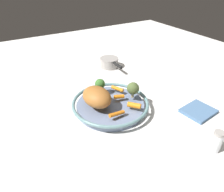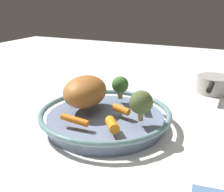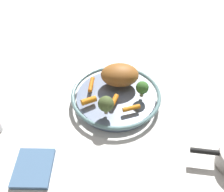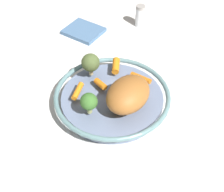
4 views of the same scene
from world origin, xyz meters
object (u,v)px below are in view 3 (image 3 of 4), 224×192
at_px(baby_carrot_right, 115,100).
at_px(broccoli_floret_large, 106,104).
at_px(baby_carrot_near_rim, 89,101).
at_px(broccoli_floret_mid, 142,88).
at_px(serving_bowl, 116,97).
at_px(baby_carrot_left, 131,108).
at_px(dish_towel, 33,168).
at_px(baby_carrot_center, 91,84).
at_px(roast_chicken_piece, 120,75).

xyz_separation_m(baby_carrot_right, broccoli_floret_large, (0.06, -0.02, 0.03)).
xyz_separation_m(baby_carrot_near_rim, broccoli_floret_mid, (-0.06, 0.18, 0.03)).
bearing_deg(broccoli_floret_mid, serving_bowl, -89.72).
bearing_deg(baby_carrot_near_rim, serving_bowl, 124.20).
bearing_deg(broccoli_floret_large, serving_bowl, 167.90).
relative_size(baby_carrot_near_rim, broccoli_floret_mid, 0.86).
distance_m(baby_carrot_left, dish_towel, 0.36).
xyz_separation_m(serving_bowl, dish_towel, (0.31, -0.21, -0.02)).
height_order(baby_carrot_left, broccoli_floret_mid, broccoli_floret_mid).
distance_m(baby_carrot_right, baby_carrot_center, 0.12).
relative_size(roast_chicken_piece, broccoli_floret_mid, 2.25).
relative_size(baby_carrot_right, baby_carrot_near_rim, 0.82).
bearing_deg(broccoli_floret_large, baby_carrot_left, 107.54).
relative_size(baby_carrot_center, dish_towel, 0.51).
distance_m(serving_bowl, roast_chicken_piece, 0.08).
bearing_deg(baby_carrot_near_rim, broccoli_floret_mid, 108.51).
bearing_deg(baby_carrot_center, baby_carrot_left, 57.45).
xyz_separation_m(baby_carrot_center, dish_towel, (0.34, -0.11, -0.04)).
bearing_deg(baby_carrot_center, serving_bowl, 74.07).
height_order(baby_carrot_right, dish_towel, baby_carrot_right).
distance_m(baby_carrot_right, baby_carrot_left, 0.07).
bearing_deg(baby_carrot_left, baby_carrot_center, -122.55).
height_order(baby_carrot_center, dish_towel, baby_carrot_center).
height_order(baby_carrot_left, broccoli_floret_large, broccoli_floret_large).
bearing_deg(dish_towel, baby_carrot_left, 131.56).
distance_m(baby_carrot_near_rim, baby_carrot_center, 0.09).
bearing_deg(serving_bowl, baby_carrot_right, 1.94).
bearing_deg(roast_chicken_piece, baby_carrot_left, 22.67).
bearing_deg(baby_carrot_left, broccoli_floret_mid, 157.44).
bearing_deg(serving_bowl, baby_carrot_left, 40.04).
bearing_deg(baby_carrot_right, baby_carrot_near_rim, -79.46).
relative_size(roast_chicken_piece, broccoli_floret_large, 1.99).
bearing_deg(baby_carrot_right, serving_bowl, -178.06).
height_order(baby_carrot_near_rim, baby_carrot_center, baby_carrot_near_rim).
bearing_deg(broccoli_floret_mid, baby_carrot_near_rim, -71.49).
distance_m(broccoli_floret_large, dish_towel, 0.29).
bearing_deg(broccoli_floret_mid, baby_carrot_left, -22.56).
xyz_separation_m(roast_chicken_piece, baby_carrot_left, (0.13, 0.05, -0.03)).
bearing_deg(roast_chicken_piece, baby_carrot_right, -2.56).
bearing_deg(baby_carrot_center, baby_carrot_right, 54.10).
xyz_separation_m(roast_chicken_piece, broccoli_floret_large, (0.16, -0.03, 0.00)).
bearing_deg(baby_carrot_center, broccoli_floret_large, 30.56).
relative_size(broccoli_floret_mid, dish_towel, 0.48).
xyz_separation_m(serving_bowl, baby_carrot_center, (-0.03, -0.10, 0.03)).
xyz_separation_m(baby_carrot_right, broccoli_floret_mid, (-0.04, 0.09, 0.03)).
bearing_deg(baby_carrot_near_rim, baby_carrot_right, 100.54).
relative_size(baby_carrot_left, broccoli_floret_mid, 0.98).
distance_m(roast_chicken_piece, baby_carrot_near_rim, 0.15).
relative_size(baby_carrot_right, dish_towel, 0.34).
xyz_separation_m(serving_bowl, broccoli_floret_large, (0.10, -0.02, 0.06)).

